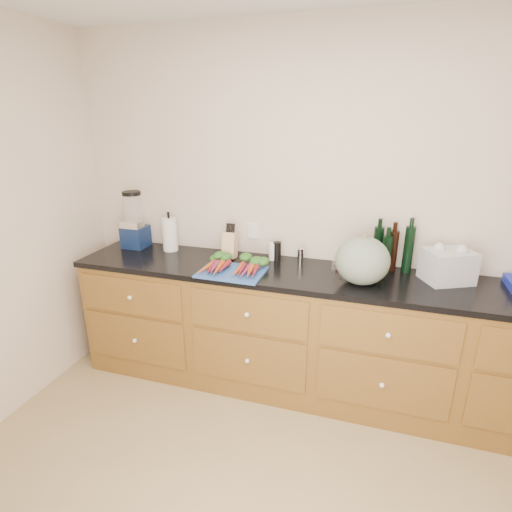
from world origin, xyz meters
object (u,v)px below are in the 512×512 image
(paper_towel, at_px, (170,234))
(knife_block, at_px, (230,245))
(cutting_board, at_px, (232,272))
(squash, at_px, (362,261))
(blender_appliance, at_px, (134,223))
(tomato_box, at_px, (345,263))
(carrots, at_px, (234,265))

(paper_towel, bearing_deg, knife_block, -2.20)
(paper_towel, bearing_deg, cutting_board, -26.28)
(squash, bearing_deg, blender_appliance, 172.60)
(paper_towel, distance_m, tomato_box, 1.39)
(cutting_board, xyz_separation_m, tomato_box, (0.74, 0.33, 0.03))
(cutting_board, height_order, knife_block, knife_block)
(carrots, relative_size, squash, 1.24)
(blender_appliance, bearing_deg, tomato_box, 0.42)
(cutting_board, bearing_deg, tomato_box, 24.10)
(squash, xyz_separation_m, knife_block, (-0.99, 0.22, -0.06))
(carrots, height_order, paper_towel, paper_towel)
(squash, height_order, paper_towel, squash)
(squash, distance_m, paper_towel, 1.53)
(blender_appliance, xyz_separation_m, knife_block, (0.84, -0.02, -0.10))
(cutting_board, distance_m, carrots, 0.06)
(cutting_board, height_order, paper_towel, paper_towel)
(cutting_board, height_order, blender_appliance, blender_appliance)
(cutting_board, xyz_separation_m, paper_towel, (-0.65, 0.32, 0.13))
(paper_towel, distance_m, knife_block, 0.52)
(squash, relative_size, knife_block, 1.76)
(carrots, height_order, blender_appliance, blender_appliance)
(squash, relative_size, blender_appliance, 0.75)
(carrots, xyz_separation_m, knife_block, (-0.13, 0.25, 0.06))
(cutting_board, distance_m, squash, 0.88)
(squash, height_order, blender_appliance, blender_appliance)
(paper_towel, bearing_deg, blender_appliance, -179.55)
(carrots, height_order, tomato_box, tomato_box)
(carrots, height_order, knife_block, knife_block)
(tomato_box, bearing_deg, blender_appliance, -179.58)
(carrots, bearing_deg, tomato_box, 20.87)
(cutting_board, relative_size, blender_appliance, 0.96)
(knife_block, relative_size, tomato_box, 1.18)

